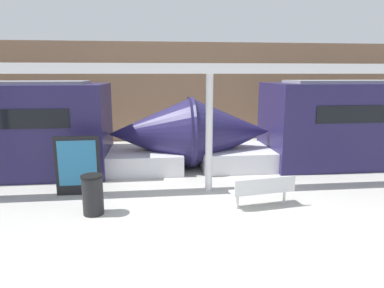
{
  "coord_description": "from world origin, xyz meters",
  "views": [
    {
      "loc": [
        -0.97,
        -6.89,
        3.47
      ],
      "look_at": [
        0.15,
        2.98,
        1.4
      ],
      "focal_mm": 32.0,
      "sensor_mm": 36.0,
      "label": 1
    }
  ],
  "objects_px": {
    "trash_bin": "(93,195)",
    "poster_board": "(78,166)",
    "bench_near": "(263,189)",
    "support_column_near": "(209,134)"
  },
  "relations": [
    {
      "from": "trash_bin",
      "to": "support_column_near",
      "type": "relative_size",
      "value": 0.29
    },
    {
      "from": "support_column_near",
      "to": "bench_near",
      "type": "bearing_deg",
      "value": -50.96
    },
    {
      "from": "trash_bin",
      "to": "poster_board",
      "type": "distance_m",
      "value": 1.65
    },
    {
      "from": "poster_board",
      "to": "support_column_near",
      "type": "distance_m",
      "value": 3.88
    },
    {
      "from": "trash_bin",
      "to": "poster_board",
      "type": "relative_size",
      "value": 0.58
    },
    {
      "from": "trash_bin",
      "to": "poster_board",
      "type": "bearing_deg",
      "value": 113.53
    },
    {
      "from": "bench_near",
      "to": "trash_bin",
      "type": "xyz_separation_m",
      "value": [
        -4.34,
        0.06,
        0.01
      ]
    },
    {
      "from": "trash_bin",
      "to": "support_column_near",
      "type": "xyz_separation_m",
      "value": [
        3.14,
        1.42,
        1.22
      ]
    },
    {
      "from": "bench_near",
      "to": "support_column_near",
      "type": "bearing_deg",
      "value": 120.15
    },
    {
      "from": "bench_near",
      "to": "support_column_near",
      "type": "xyz_separation_m",
      "value": [
        -1.2,
        1.48,
        1.22
      ]
    }
  ]
}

